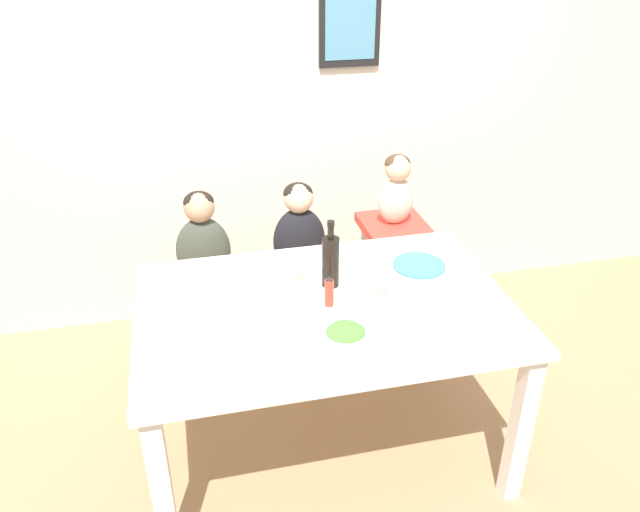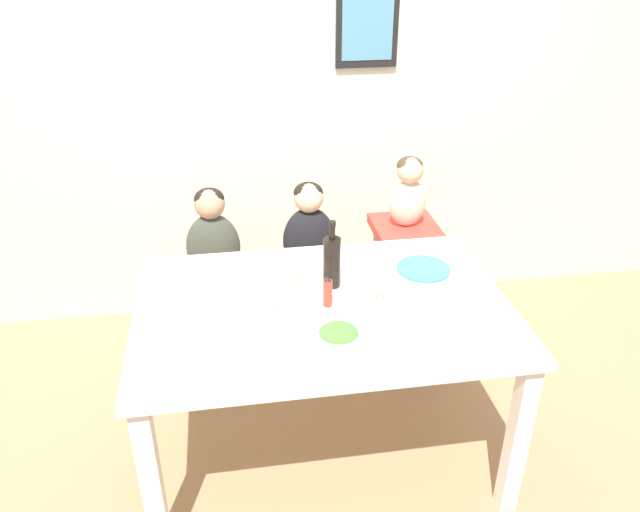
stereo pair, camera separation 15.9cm
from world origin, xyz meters
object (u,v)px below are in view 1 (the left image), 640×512
chair_right_highchair (393,247)px  paper_towel_roll (261,301)px  salad_bowl_large (346,337)px  dinner_plate_front_right (436,329)px  wine_bottle (331,260)px  dinner_plate_front_left (204,358)px  chair_far_center (300,283)px  person_child_center (299,229)px  person_child_left (202,239)px  person_baby_right (397,186)px  wine_glass_far (296,263)px  dinner_plate_back_left (211,281)px  dinner_plate_back_right (419,265)px  chair_far_left (208,294)px  wine_glass_near (381,278)px

chair_right_highchair → paper_towel_roll: paper_towel_roll is taller
salad_bowl_large → dinner_plate_front_right: size_ratio=0.71×
wine_bottle → dinner_plate_front_left: 0.69m
chair_far_center → dinner_plate_front_right: 1.16m
chair_right_highchair → person_child_center: size_ratio=1.40×
chair_right_highchair → dinner_plate_front_right: (-0.21, -1.06, 0.22)m
chair_right_highchair → paper_towel_roll: size_ratio=2.98×
chair_far_center → person_child_left: bearing=179.9°
person_baby_right → dinner_plate_front_left: 1.50m
wine_glass_far → dinner_plate_back_left: 0.39m
person_child_left → paper_towel_roll: (0.17, -0.89, 0.16)m
person_baby_right → salad_bowl_large: person_baby_right is taller
chair_right_highchair → person_child_left: 1.03m
person_baby_right → dinner_plate_back_right: bearing=-99.0°
dinner_plate_back_left → person_child_left: bearing=90.8°
paper_towel_roll → wine_bottle: bearing=36.8°
chair_far_left → person_baby_right: person_baby_right is taller
salad_bowl_large → dinner_plate_front_right: 0.36m
paper_towel_roll → dinner_plate_front_right: paper_towel_roll is taller
chair_right_highchair → person_child_center: person_child_center is taller
chair_far_center → chair_right_highchair: 0.54m
chair_far_center → dinner_plate_back_left: (-0.49, -0.51, 0.37)m
salad_bowl_large → dinner_plate_front_right: bearing=2.6°
chair_far_left → wine_bottle: 0.95m
wine_bottle → wine_glass_far: bearing=172.5°
wine_bottle → wine_glass_near: (0.16, -0.18, -0.00)m
dinner_plate_back_left → chair_far_left: bearing=90.8°
chair_far_left → wine_glass_near: size_ratio=2.91×
person_child_left → dinner_plate_back_right: size_ratio=2.12×
wine_bottle → dinner_plate_back_right: size_ratio=1.26×
wine_glass_near → dinner_plate_front_right: wine_glass_near is taller
chair_far_center → dinner_plate_back_right: (0.43, -0.58, 0.37)m
wine_glass_far → dinner_plate_back_left: wine_glass_far is taller
wine_bottle → person_child_center: bearing=90.5°
salad_bowl_large → dinner_plate_front_left: (-0.51, 0.04, -0.04)m
chair_far_center → dinner_plate_back_right: bearing=-53.5°
person_baby_right → wine_bottle: (-0.51, -0.65, -0.03)m
person_child_left → dinner_plate_back_left: size_ratio=2.12×
person_child_left → paper_towel_roll: paper_towel_roll is taller
wine_bottle → paper_towel_roll: wine_bottle is taller
wine_glass_near → dinner_plate_front_right: size_ratio=0.69×
person_child_center → wine_glass_far: size_ratio=3.09×
wine_bottle → chair_far_left: bearing=127.7°
chair_right_highchair → salad_bowl_large: bearing=-117.8°
chair_far_left → chair_right_highchair: chair_right_highchair is taller
chair_far_center → person_child_center: size_ratio=0.94×
chair_right_highchair → paper_towel_roll: bearing=-133.4°
person_child_left → dinner_plate_back_right: bearing=-32.2°
chair_right_highchair → person_child_left: (-1.01, 0.00, 0.17)m
chair_far_left → dinner_plate_back_left: (0.01, -0.51, 0.37)m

